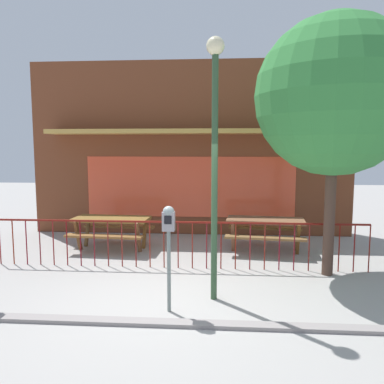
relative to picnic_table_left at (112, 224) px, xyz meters
The scene contains 9 objects.
ground 3.57m from the picnic_table_left, 60.06° to the right, with size 40.00×40.00×0.00m, color #9E9A96.
pub_storefront 3.21m from the picnic_table_left, 48.47° to the left, with size 8.99×1.29×4.84m.
patio_fence_front 2.21m from the picnic_table_left, 37.26° to the right, with size 7.57×0.04×0.97m.
picnic_table_left is the anchor object (origin of this frame).
picnic_table_right 3.67m from the picnic_table_left, ahead, with size 1.94×1.55×0.79m.
parking_meter_near 3.94m from the picnic_table_left, 61.59° to the right, with size 0.18×0.17×1.60m.
street_tree 5.65m from the picnic_table_left, 18.14° to the right, with size 2.93×2.93×4.85m.
street_lamp 4.34m from the picnic_table_left, 49.05° to the right, with size 0.28×0.28×4.11m.
curb_edge 4.29m from the picnic_table_left, 65.54° to the right, with size 12.58×0.20×0.11m, color gray.
Camera 1 is at (0.83, -5.78, 2.44)m, focal length 35.54 mm.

